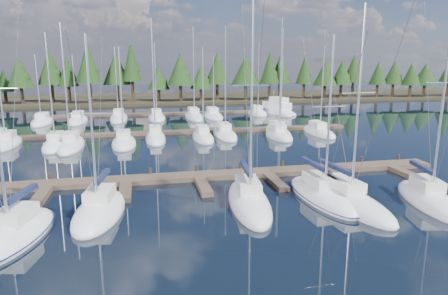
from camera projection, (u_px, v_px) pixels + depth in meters
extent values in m
plane|color=black|center=(183.00, 149.00, 45.76)|extent=(260.00, 260.00, 0.00)
cube|color=#2C2618|center=(158.00, 98.00, 103.05)|extent=(220.00, 30.00, 0.60)
cube|color=brown|center=(198.00, 176.00, 34.24)|extent=(44.00, 2.00, 0.40)
cube|color=brown|center=(40.00, 197.00, 28.97)|extent=(0.90, 4.00, 0.40)
cube|color=brown|center=(125.00, 192.00, 30.17)|extent=(0.90, 4.00, 0.40)
cube|color=brown|center=(204.00, 187.00, 31.37)|extent=(0.90, 4.00, 0.40)
cube|color=brown|center=(276.00, 182.00, 32.58)|extent=(0.90, 4.00, 0.40)
cube|color=brown|center=(343.00, 178.00, 33.78)|extent=(0.90, 4.00, 0.40)
cube|color=brown|center=(406.00, 174.00, 34.99)|extent=(0.90, 4.00, 0.40)
cylinder|color=#2E221A|center=(52.00, 178.00, 32.74)|extent=(0.26, 0.26, 0.90)
cylinder|color=#2E221A|center=(102.00, 176.00, 33.54)|extent=(0.26, 0.26, 0.90)
cylinder|color=#2E221A|center=(150.00, 173.00, 34.34)|extent=(0.26, 0.26, 0.90)
cylinder|color=#2E221A|center=(196.00, 170.00, 35.14)|extent=(0.26, 0.26, 0.90)
cylinder|color=#2E221A|center=(240.00, 168.00, 35.95)|extent=(0.26, 0.26, 0.90)
cylinder|color=#2E221A|center=(282.00, 165.00, 36.75)|extent=(0.26, 0.26, 0.90)
cylinder|color=#2E221A|center=(323.00, 163.00, 37.55)|extent=(0.26, 0.26, 0.90)
cylinder|color=#2E221A|center=(361.00, 161.00, 38.36)|extent=(0.26, 0.26, 0.90)
cylinder|color=#2E221A|center=(398.00, 159.00, 39.16)|extent=(0.26, 0.26, 0.90)
cube|color=brown|center=(175.00, 132.00, 55.27)|extent=(50.00, 1.80, 0.40)
cube|color=brown|center=(166.00, 114.00, 74.39)|extent=(46.00, 1.80, 0.40)
ellipsoid|color=silver|center=(14.00, 236.00, 22.63)|extent=(4.70, 8.24, 1.90)
cube|color=silver|center=(15.00, 214.00, 22.75)|extent=(2.18, 2.79, 0.70)
cylinder|color=silver|center=(22.00, 196.00, 23.50)|extent=(0.89, 3.35, 0.12)
cube|color=#141B38|center=(22.00, 194.00, 23.47)|extent=(1.08, 3.25, 0.30)
cylinder|color=#3F3F44|center=(15.00, 101.00, 22.65)|extent=(0.96, 4.04, 13.99)
ellipsoid|color=#100D43|center=(14.00, 235.00, 22.61)|extent=(4.88, 8.57, 0.18)
ellipsoid|color=silver|center=(100.00, 213.00, 26.13)|extent=(4.11, 8.16, 1.90)
cube|color=silver|center=(100.00, 194.00, 26.26)|extent=(1.98, 2.72, 0.70)
cylinder|color=silver|center=(91.00, 122.00, 24.45)|extent=(0.18, 0.18, 10.48)
cylinder|color=silver|center=(103.00, 178.00, 27.01)|extent=(0.65, 3.41, 0.12)
cube|color=#141B38|center=(102.00, 176.00, 26.98)|extent=(0.85, 3.29, 0.30)
cylinder|color=silver|center=(91.00, 113.00, 24.34)|extent=(2.62, 0.48, 0.07)
cylinder|color=#3F3F44|center=(83.00, 129.00, 22.84)|extent=(0.55, 3.35, 10.79)
cylinder|color=#3F3F44|center=(100.00, 119.00, 26.50)|extent=(0.68, 4.12, 10.79)
ellipsoid|color=silver|center=(249.00, 203.00, 27.99)|extent=(3.75, 9.70, 1.90)
cube|color=silver|center=(248.00, 184.00, 28.19)|extent=(1.82, 3.17, 0.70)
cylinder|color=silver|center=(252.00, 96.00, 25.92)|extent=(0.18, 0.18, 13.35)
cylinder|color=silver|center=(246.00, 170.00, 29.13)|extent=(0.58, 4.15, 0.12)
cube|color=#141B38|center=(246.00, 168.00, 29.10)|extent=(0.79, 3.98, 0.30)
cylinder|color=silver|center=(252.00, 85.00, 25.77)|extent=(2.44, 0.34, 0.07)
cylinder|color=#3F3F44|center=(257.00, 101.00, 23.97)|extent=(0.49, 4.07, 13.66)
cylinder|color=#3F3F44|center=(246.00, 95.00, 28.39)|extent=(0.59, 5.01, 13.66)
ellipsoid|color=silver|center=(322.00, 197.00, 29.21)|extent=(3.24, 8.98, 1.90)
cube|color=silver|center=(320.00, 179.00, 29.37)|extent=(1.69, 2.90, 0.70)
cylinder|color=silver|center=(329.00, 114.00, 27.48)|extent=(0.17, 0.17, 10.59)
cylinder|color=silver|center=(313.00, 166.00, 30.22)|extent=(0.30, 3.90, 0.12)
cube|color=#141B38|center=(313.00, 164.00, 30.18)|extent=(0.52, 3.73, 0.30)
cylinder|color=silver|center=(330.00, 107.00, 27.36)|extent=(2.55, 0.19, 0.07)
cylinder|color=#3F3F44|center=(344.00, 120.00, 25.71)|extent=(0.21, 3.83, 10.90)
cylinder|color=#3F3F44|center=(314.00, 112.00, 29.73)|extent=(0.25, 4.72, 10.90)
ellipsoid|color=#100D43|center=(322.00, 196.00, 29.19)|extent=(3.37, 9.34, 0.18)
ellipsoid|color=silver|center=(347.00, 202.00, 28.22)|extent=(3.79, 10.23, 1.90)
cube|color=silver|center=(344.00, 183.00, 28.43)|extent=(1.86, 3.34, 0.70)
cylinder|color=silver|center=(358.00, 102.00, 26.24)|extent=(0.17, 0.17, 12.44)
cylinder|color=silver|center=(335.00, 169.00, 29.38)|extent=(0.54, 4.39, 0.12)
cube|color=#141B38|center=(335.00, 167.00, 29.35)|extent=(0.75, 4.22, 0.30)
cylinder|color=silver|center=(359.00, 93.00, 26.10)|extent=(2.55, 0.32, 0.07)
cylinder|color=#3F3F44|center=(380.00, 108.00, 24.27)|extent=(0.45, 4.31, 12.75)
cylinder|color=#3F3F44|center=(336.00, 101.00, 28.74)|extent=(0.54, 5.31, 12.75)
ellipsoid|color=silver|center=(428.00, 201.00, 28.36)|extent=(4.42, 8.58, 1.90)
cube|color=silver|center=(427.00, 183.00, 28.50)|extent=(2.01, 2.88, 0.70)
cylinder|color=silver|center=(444.00, 93.00, 26.32)|extent=(0.19, 0.19, 13.63)
cylinder|color=silver|center=(422.00, 169.00, 29.30)|extent=(0.92, 3.54, 0.12)
cube|color=#141B38|center=(422.00, 167.00, 29.27)|extent=(1.11, 3.43, 0.30)
cylinder|color=silver|center=(445.00, 83.00, 26.17)|extent=(2.35, 0.60, 0.07)
cylinder|color=#3F3F44|center=(428.00, 93.00, 28.47)|extent=(1.01, 4.27, 13.94)
ellipsoid|color=silver|center=(7.00, 145.00, 47.25)|extent=(2.60, 7.83, 1.90)
cube|color=silver|center=(7.00, 134.00, 47.37)|extent=(1.43, 2.51, 0.70)
ellipsoid|color=silver|center=(56.00, 146.00, 46.49)|extent=(2.77, 7.88, 1.90)
cube|color=silver|center=(56.00, 135.00, 46.61)|extent=(1.52, 2.52, 0.70)
cylinder|color=silver|center=(50.00, 87.00, 44.65)|extent=(0.16, 0.16, 11.94)
ellipsoid|color=silver|center=(71.00, 146.00, 46.43)|extent=(2.76, 9.63, 1.90)
cube|color=silver|center=(71.00, 135.00, 46.63)|extent=(1.52, 3.08, 0.70)
cylinder|color=silver|center=(65.00, 83.00, 44.40)|extent=(0.16, 0.16, 12.98)
ellipsoid|color=silver|center=(124.00, 144.00, 47.69)|extent=(2.82, 7.93, 1.90)
cube|color=silver|center=(124.00, 133.00, 47.81)|extent=(1.55, 2.54, 0.70)
cylinder|color=silver|center=(121.00, 93.00, 46.02)|extent=(0.16, 0.16, 10.42)
ellipsoid|color=silver|center=(155.00, 139.00, 50.97)|extent=(2.52, 9.25, 1.90)
cube|color=silver|center=(155.00, 129.00, 51.16)|extent=(1.38, 2.96, 0.70)
cylinder|color=silver|center=(153.00, 77.00, 48.87)|extent=(0.16, 0.16, 13.83)
ellipsoid|color=silver|center=(203.00, 138.00, 51.35)|extent=(2.46, 8.11, 1.90)
cube|color=silver|center=(202.00, 128.00, 51.48)|extent=(1.35, 2.59, 0.70)
cylinder|color=silver|center=(203.00, 90.00, 49.65)|extent=(0.16, 0.16, 10.51)
ellipsoid|color=silver|center=(225.00, 135.00, 53.44)|extent=(2.69, 9.35, 1.90)
cube|color=silver|center=(224.00, 126.00, 53.63)|extent=(1.48, 2.99, 0.70)
cylinder|color=silver|center=(225.00, 79.00, 51.41)|extent=(0.16, 0.16, 13.14)
ellipsoid|color=silver|center=(279.00, 136.00, 52.42)|extent=(2.81, 7.10, 1.90)
cube|color=silver|center=(278.00, 127.00, 52.50)|extent=(1.55, 2.27, 0.70)
cylinder|color=silver|center=(281.00, 81.00, 50.53)|extent=(0.16, 0.16, 12.81)
ellipsoid|color=silver|center=(278.00, 133.00, 55.10)|extent=(2.43, 8.29, 1.90)
cube|color=silver|center=(277.00, 124.00, 55.24)|extent=(1.34, 2.65, 0.70)
cylinder|color=silver|center=(281.00, 74.00, 53.00)|extent=(0.16, 0.16, 14.25)
ellipsoid|color=silver|center=(319.00, 133.00, 54.96)|extent=(2.60, 8.75, 1.90)
cube|color=silver|center=(318.00, 124.00, 55.12)|extent=(1.43, 2.80, 0.70)
cylinder|color=silver|center=(322.00, 87.00, 53.21)|extent=(0.16, 0.16, 10.76)
ellipsoid|color=silver|center=(42.00, 123.00, 63.90)|extent=(2.89, 8.67, 1.90)
cube|color=silver|center=(42.00, 115.00, 64.06)|extent=(1.59, 2.77, 0.70)
cylinder|color=silver|center=(38.00, 86.00, 62.25)|extent=(0.16, 0.16, 9.87)
ellipsoid|color=silver|center=(78.00, 121.00, 65.55)|extent=(2.92, 9.59, 1.90)
cube|color=silver|center=(78.00, 113.00, 65.75)|extent=(1.61, 3.07, 0.70)
cylinder|color=silver|center=(74.00, 86.00, 63.86)|extent=(0.16, 0.16, 9.80)
ellipsoid|color=silver|center=(119.00, 119.00, 68.40)|extent=(2.89, 11.28, 1.90)
cube|color=silver|center=(118.00, 111.00, 68.68)|extent=(1.59, 3.61, 0.70)
cylinder|color=silver|center=(116.00, 81.00, 66.48)|extent=(0.16, 0.16, 11.17)
ellipsoid|color=silver|center=(157.00, 118.00, 68.82)|extent=(2.88, 8.74, 1.90)
cube|color=silver|center=(156.00, 111.00, 68.98)|extent=(1.58, 2.80, 0.70)
cylinder|color=silver|center=(155.00, 79.00, 66.97)|extent=(0.16, 0.16, 11.72)
ellipsoid|color=silver|center=(194.00, 117.00, 70.46)|extent=(2.90, 11.59, 1.90)
cube|color=silver|center=(193.00, 110.00, 70.76)|extent=(1.59, 3.71, 0.70)
cylinder|color=silver|center=(194.00, 70.00, 68.17)|extent=(0.16, 0.16, 14.53)
ellipsoid|color=silver|center=(213.00, 116.00, 71.28)|extent=(2.99, 10.47, 1.90)
cube|color=silver|center=(213.00, 109.00, 71.53)|extent=(1.64, 3.35, 0.70)
cylinder|color=silver|center=(213.00, 84.00, 69.55)|extent=(0.16, 0.16, 9.81)
ellipsoid|color=silver|center=(257.00, 114.00, 74.54)|extent=(2.99, 7.45, 1.90)
cube|color=silver|center=(257.00, 107.00, 74.64)|extent=(1.64, 2.38, 0.70)
cylinder|color=silver|center=(258.00, 77.00, 72.72)|extent=(0.16, 0.16, 12.02)
ellipsoid|color=silver|center=(280.00, 113.00, 75.55)|extent=(2.75, 10.55, 1.90)
cube|color=silver|center=(279.00, 106.00, 75.80)|extent=(1.51, 3.38, 0.70)
cylinder|color=silver|center=(282.00, 83.00, 73.84)|extent=(0.16, 0.16, 9.56)
ellipsoid|color=silver|center=(277.00, 113.00, 76.46)|extent=(6.97, 10.73, 2.04)
cube|color=silver|center=(277.00, 106.00, 76.16)|extent=(4.46, 6.15, 1.36)
cube|color=silver|center=(279.00, 100.00, 75.51)|extent=(3.07, 4.01, 1.02)
cylinder|color=silver|center=(274.00, 96.00, 76.60)|extent=(0.10, 0.10, 1.81)
cylinder|color=black|center=(6.00, 97.00, 89.56)|extent=(0.70, 0.70, 2.49)
cone|color=black|center=(4.00, 81.00, 88.78)|extent=(4.14, 4.14, 4.83)
ellipsoid|color=black|center=(7.00, 86.00, 89.12)|extent=(2.48, 2.48, 2.48)
cylinder|color=black|center=(22.00, 96.00, 87.25)|extent=(0.70, 0.70, 3.52)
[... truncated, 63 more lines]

